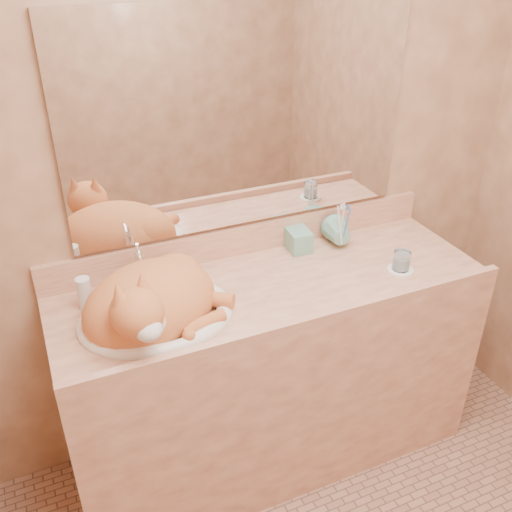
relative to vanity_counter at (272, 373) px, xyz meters
name	(u,v)px	position (x,y,z in m)	size (l,w,h in m)	color
wall_back	(244,157)	(0.00, 0.28, 0.82)	(2.40, 0.02, 2.50)	brown
vanity_counter	(272,373)	(0.00, 0.00, 0.00)	(1.60, 0.55, 0.85)	#A06248
mirror	(244,120)	(0.00, 0.26, 0.97)	(1.30, 0.02, 0.80)	white
sink_basin	(155,298)	(-0.44, -0.02, 0.50)	(0.51, 0.43, 0.16)	white
faucet	(140,268)	(-0.44, 0.18, 0.51)	(0.04, 0.12, 0.17)	white
cat	(150,300)	(-0.46, -0.04, 0.51)	(0.48, 0.39, 0.26)	#BB5B2B
soap_dispenser	(305,234)	(0.20, 0.15, 0.52)	(0.09, 0.09, 0.19)	#69A995
toothbrush_cup	(342,239)	(0.36, 0.12, 0.48)	(0.12, 0.12, 0.11)	#69A995
toothbrushes	(343,223)	(0.36, 0.12, 0.55)	(0.03, 0.03, 0.21)	silver
saucer	(400,270)	(0.48, -0.11, 0.43)	(0.10, 0.10, 0.01)	white
water_glass	(402,260)	(0.48, -0.11, 0.47)	(0.06, 0.06, 0.07)	white
lotion_bottle	(85,293)	(-0.65, 0.13, 0.48)	(0.05, 0.05, 0.12)	silver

